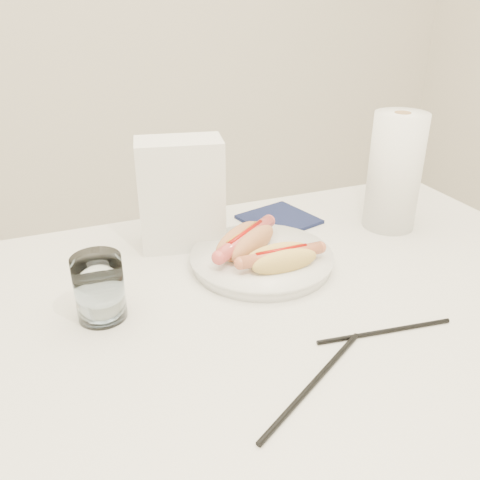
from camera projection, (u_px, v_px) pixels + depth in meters
name	position (u px, v px, depth m)	size (l,w,h in m)	color
table	(264.00, 333.00, 0.85)	(1.20, 0.80, 0.75)	silver
plate	(262.00, 261.00, 0.93)	(0.25, 0.25, 0.02)	white
hotdog_left	(245.00, 242.00, 0.92)	(0.15, 0.13, 0.05)	#C67E4F
hotdog_right	(281.00, 258.00, 0.87)	(0.15, 0.06, 0.04)	#E9BE5B
water_glass	(99.00, 288.00, 0.76)	(0.07, 0.07, 0.10)	silver
chopstick_near	(314.00, 383.00, 0.65)	(0.01, 0.01, 0.24)	black
chopstick_far	(385.00, 331.00, 0.75)	(0.01, 0.01, 0.21)	black
napkin_box	(181.00, 194.00, 0.96)	(0.16, 0.09, 0.21)	silver
navy_napkin	(279.00, 219.00, 1.10)	(0.14, 0.14, 0.01)	#12193A
paper_towel_roll	(395.00, 172.00, 1.03)	(0.11, 0.11, 0.24)	white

